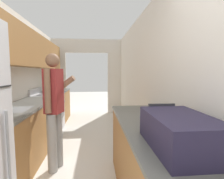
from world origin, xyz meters
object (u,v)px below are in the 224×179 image
at_px(range_oven, 48,112).
at_px(person, 54,108).
at_px(book_stack, 155,119).
at_px(suitcase, 179,131).
at_px(knife, 50,92).

height_order(range_oven, person, person).
xyz_separation_m(range_oven, book_stack, (1.73, -2.54, 0.48)).
height_order(range_oven, suitcase, suitcase).
bearing_deg(suitcase, book_stack, 86.97).
distance_m(range_oven, suitcase, 3.59).
bearing_deg(book_stack, range_oven, 124.24).
xyz_separation_m(range_oven, knife, (-0.08, 0.49, 0.45)).
bearing_deg(book_stack, suitcase, -93.03).
bearing_deg(knife, range_oven, -73.53).
distance_m(range_oven, person, 1.86).
distance_m(person, suitcase, 1.82).
distance_m(person, knife, 2.30).
xyz_separation_m(range_oven, suitcase, (1.70, -3.11, 0.55)).
xyz_separation_m(person, knife, (-0.63, 2.21, 0.00)).
distance_m(book_stack, knife, 3.53).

